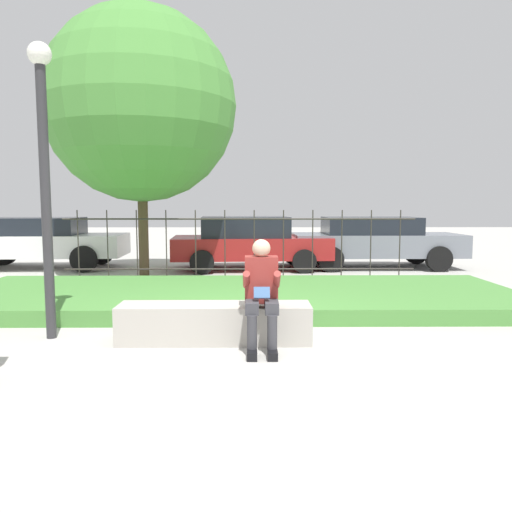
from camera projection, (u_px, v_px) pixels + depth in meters
name	position (u px, v px, depth m)	size (l,w,h in m)	color
ground_plane	(232.00, 342.00, 6.05)	(60.00, 60.00, 0.00)	#B2AFA8
stone_bench	(215.00, 325.00, 6.03)	(2.31, 0.53, 0.46)	#ADA89E
person_seated_reader	(262.00, 290.00, 5.68)	(0.42, 0.73, 1.26)	black
grass_berm	(237.00, 296.00, 8.39)	(9.31, 3.33, 0.23)	#4C893D
iron_fence	(240.00, 245.00, 10.38)	(7.31, 0.03, 1.54)	#332D28
car_parked_right	(375.00, 240.00, 13.03)	(4.34, 1.90, 1.32)	slate
car_parked_left	(39.00, 241.00, 12.86)	(4.30, 1.97, 1.32)	silver
car_parked_center	(249.00, 242.00, 12.76)	(4.06, 2.16, 1.34)	maroon
street_lamp	(44.00, 157.00, 5.99)	(0.28, 0.28, 3.56)	#2D2D30
tree_behind_fence	(140.00, 106.00, 10.81)	(4.15, 4.15, 5.86)	#4C3D28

